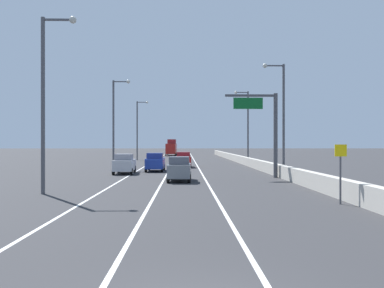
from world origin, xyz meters
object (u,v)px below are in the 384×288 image
(lamp_post_right_second, at_px, (281,111))
(car_gray_1, at_px, (179,169))
(car_blue_0, at_px, (155,162))
(car_silver_2, at_px, (124,164))
(lamp_post_left_mid, at_px, (115,118))
(speed_advisory_sign, at_px, (341,169))
(car_red_3, at_px, (183,160))
(lamp_post_left_near, at_px, (47,92))
(overhead_sign_gantry, at_px, (267,125))
(lamp_post_left_far, at_px, (138,126))
(lamp_post_right_third, at_px, (246,122))
(box_truck, at_px, (171,148))

(lamp_post_right_second, xyz_separation_m, car_gray_1, (-9.71, -5.78, -5.15))
(lamp_post_right_second, relative_size, car_blue_0, 2.52)
(lamp_post_right_second, bearing_deg, car_blue_0, 157.09)
(car_silver_2, bearing_deg, lamp_post_left_mid, 106.46)
(speed_advisory_sign, bearing_deg, lamp_post_left_mid, 120.38)
(lamp_post_right_second, height_order, car_red_3, lamp_post_right_second)
(lamp_post_left_near, bearing_deg, lamp_post_left_mid, 90.10)
(overhead_sign_gantry, xyz_separation_m, lamp_post_left_far, (-15.70, 35.94, 1.41))
(speed_advisory_sign, height_order, lamp_post_left_far, lamp_post_left_far)
(lamp_post_right_third, xyz_separation_m, lamp_post_left_near, (-17.41, -32.77, 0.00))
(car_blue_0, bearing_deg, lamp_post_right_third, 48.92)
(car_silver_2, bearing_deg, overhead_sign_gantry, -20.04)
(lamp_post_left_mid, distance_m, car_blue_0, 8.61)
(car_red_3, height_order, box_truck, box_truck)
(car_blue_0, bearing_deg, car_gray_1, -75.86)
(lamp_post_right_third, height_order, lamp_post_left_far, same)
(lamp_post_left_far, distance_m, box_truck, 26.67)
(lamp_post_left_near, distance_m, car_blue_0, 20.03)
(overhead_sign_gantry, xyz_separation_m, speed_advisory_sign, (0.44, -14.89, -2.96))
(lamp_post_left_mid, xyz_separation_m, car_red_3, (8.22, 2.42, -5.16))
(lamp_post_left_mid, xyz_separation_m, car_gray_1, (7.95, -15.66, -5.15))
(car_red_3, relative_size, box_truck, 0.47)
(lamp_post_right_third, bearing_deg, lamp_post_left_near, -117.98)
(car_gray_1, bearing_deg, lamp_post_left_near, -136.11)
(lamp_post_right_second, bearing_deg, lamp_post_left_mid, 150.78)
(lamp_post_right_second, relative_size, lamp_post_right_third, 1.00)
(lamp_post_left_near, xyz_separation_m, box_truck, (5.09, 72.35, -4.28))
(car_blue_0, bearing_deg, overhead_sign_gantry, -37.45)
(lamp_post_left_near, xyz_separation_m, lamp_post_left_far, (-0.02, 46.53, 0.00))
(lamp_post_left_mid, relative_size, car_blue_0, 2.52)
(car_blue_0, xyz_separation_m, box_truck, (-0.03, 53.68, 0.86))
(lamp_post_right_second, height_order, box_truck, lamp_post_right_second)
(overhead_sign_gantry, bearing_deg, lamp_post_left_mid, 141.11)
(lamp_post_left_near, height_order, car_gray_1, lamp_post_left_near)
(speed_advisory_sign, bearing_deg, overhead_sign_gantry, 91.70)
(lamp_post_left_far, relative_size, car_silver_2, 2.36)
(car_gray_1, bearing_deg, lamp_post_left_far, 101.52)
(car_blue_0, bearing_deg, lamp_post_left_far, 100.46)
(car_red_3, distance_m, box_truck, 46.77)
(overhead_sign_gantry, relative_size, car_gray_1, 1.85)
(overhead_sign_gantry, bearing_deg, car_blue_0, 142.55)
(overhead_sign_gantry, distance_m, lamp_post_right_third, 22.30)
(car_blue_0, xyz_separation_m, car_gray_1, (2.79, -11.06, -0.01))
(speed_advisory_sign, bearing_deg, car_blue_0, 115.58)
(car_red_3, bearing_deg, car_gray_1, -90.85)
(car_gray_1, bearing_deg, speed_advisory_sign, -55.42)
(lamp_post_left_mid, bearing_deg, car_red_3, 16.42)
(overhead_sign_gantry, xyz_separation_m, lamp_post_right_second, (1.94, 2.80, 1.41))
(lamp_post_left_near, relative_size, box_truck, 1.17)
(lamp_post_right_third, relative_size, box_truck, 1.17)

